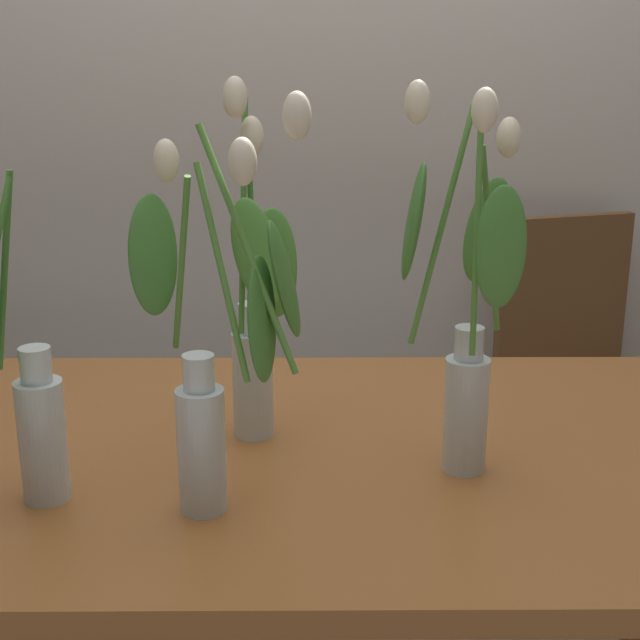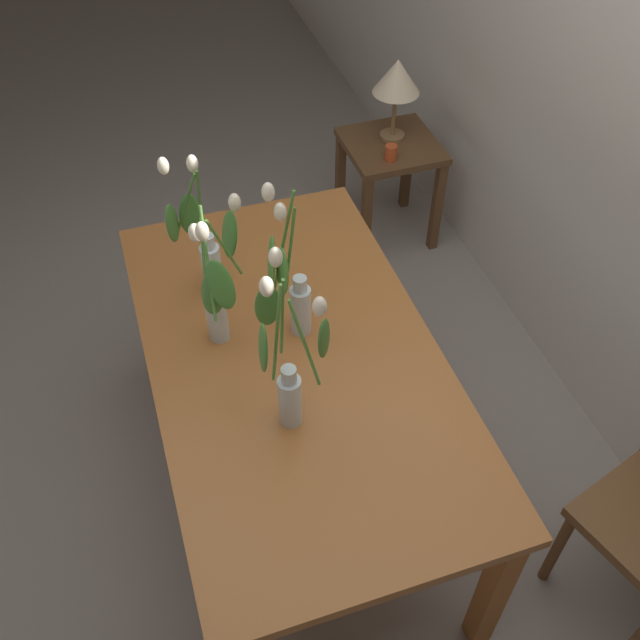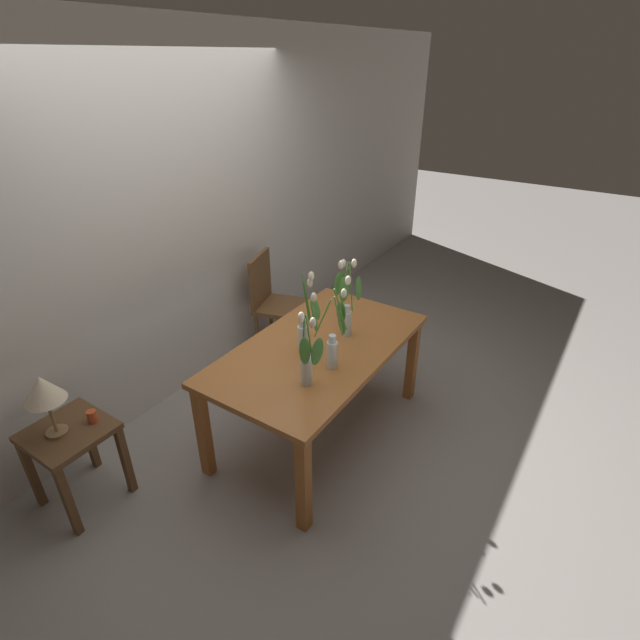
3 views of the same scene
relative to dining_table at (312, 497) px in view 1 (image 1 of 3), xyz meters
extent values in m
cube|color=beige|center=(0.00, 1.29, 0.70)|extent=(9.00, 0.10, 2.70)
cube|color=#A3602D|center=(0.00, 0.00, 0.07)|extent=(1.60, 0.90, 0.04)
cylinder|color=silver|center=(-0.39, -0.17, 0.18)|extent=(0.07, 0.07, 0.18)
cylinder|color=silver|center=(-0.39, -0.17, 0.30)|extent=(0.04, 0.04, 0.05)
cylinder|color=silver|center=(-0.39, -0.17, 0.15)|extent=(0.06, 0.06, 0.11)
cylinder|color=#3D752D|center=(-0.42, -0.18, 0.43)|extent=(0.05, 0.01, 0.27)
cylinder|color=silver|center=(-0.10, 0.05, 0.18)|extent=(0.07, 0.07, 0.18)
cylinder|color=silver|center=(-0.10, 0.05, 0.30)|extent=(0.04, 0.04, 0.05)
cylinder|color=silver|center=(-0.10, 0.05, 0.15)|extent=(0.06, 0.06, 0.11)
cylinder|color=#478433|center=(-0.11, 0.01, 0.47)|extent=(0.02, 0.08, 0.35)
ellipsoid|color=#F2E5C6|center=(-0.11, -0.03, 0.65)|extent=(0.04, 0.04, 0.06)
ellipsoid|color=#4C8E38|center=(-0.09, -0.04, 0.42)|extent=(0.11, 0.05, 0.18)
cylinder|color=#478433|center=(-0.10, 0.02, 0.44)|extent=(0.02, 0.05, 0.30)
ellipsoid|color=#F2E5C6|center=(-0.09, 0.00, 0.59)|extent=(0.04, 0.04, 0.06)
ellipsoid|color=#4C8E38|center=(-0.06, -0.01, 0.40)|extent=(0.08, 0.04, 0.17)
cylinder|color=silver|center=(-0.16, -0.21, 0.18)|extent=(0.07, 0.07, 0.18)
cylinder|color=silver|center=(-0.16, -0.21, 0.30)|extent=(0.04, 0.04, 0.05)
cylinder|color=silver|center=(-0.16, -0.21, 0.15)|extent=(0.06, 0.06, 0.11)
cylinder|color=#56933D|center=(-0.12, -0.22, 0.44)|extent=(0.07, 0.04, 0.29)
ellipsoid|color=#F2E5C6|center=(-0.09, -0.24, 0.58)|extent=(0.04, 0.04, 0.06)
ellipsoid|color=#427F33|center=(-0.07, -0.22, 0.37)|extent=(0.05, 0.10, 0.18)
cylinder|color=#56933D|center=(-0.08, -0.22, 0.46)|extent=(0.13, 0.03, 0.33)
ellipsoid|color=#F2E5C6|center=(-0.02, -0.23, 0.64)|extent=(0.04, 0.04, 0.06)
ellipsoid|color=#427F33|center=(-0.04, -0.19, 0.42)|extent=(0.06, 0.10, 0.18)
cylinder|color=#56933D|center=(-0.18, -0.15, 0.43)|extent=(0.05, 0.10, 0.26)
ellipsoid|color=#F2E5C6|center=(-0.20, -0.10, 0.57)|extent=(0.04, 0.04, 0.06)
ellipsoid|color=#427F33|center=(-0.22, -0.12, 0.44)|extent=(0.08, 0.07, 0.17)
cylinder|color=silver|center=(0.23, -0.08, 0.18)|extent=(0.07, 0.07, 0.18)
cylinder|color=silver|center=(0.23, -0.08, 0.30)|extent=(0.04, 0.04, 0.05)
cylinder|color=silver|center=(0.23, -0.08, 0.15)|extent=(0.06, 0.06, 0.11)
cylinder|color=#56933D|center=(0.26, -0.04, 0.44)|extent=(0.06, 0.07, 0.29)
ellipsoid|color=#F2E5C6|center=(0.29, -0.01, 0.59)|extent=(0.04, 0.04, 0.06)
ellipsoid|color=#427F33|center=(0.27, 0.01, 0.45)|extent=(0.10, 0.08, 0.18)
cylinder|color=#56933D|center=(0.23, -0.11, 0.46)|extent=(0.01, 0.04, 0.35)
ellipsoid|color=#F2E5C6|center=(0.23, -0.12, 0.64)|extent=(0.04, 0.04, 0.06)
ellipsoid|color=#427F33|center=(0.26, -0.15, 0.46)|extent=(0.07, 0.03, 0.17)
cylinder|color=#56933D|center=(0.18, -0.08, 0.47)|extent=(0.09, 0.01, 0.35)
ellipsoid|color=#F2E5C6|center=(0.14, -0.08, 0.65)|extent=(0.04, 0.04, 0.06)
ellipsoid|color=#427F33|center=(0.14, -0.10, 0.48)|extent=(0.05, 0.07, 0.17)
cube|color=brown|center=(0.75, 0.92, -0.20)|extent=(0.50, 0.50, 0.04)
cylinder|color=brown|center=(0.64, 0.70, -0.43)|extent=(0.04, 0.04, 0.43)
cylinder|color=brown|center=(0.87, 1.13, -0.43)|extent=(0.04, 0.04, 0.43)
cylinder|color=brown|center=(0.54, 1.03, -0.43)|extent=(0.04, 0.04, 0.43)
cube|color=brown|center=(0.70, 1.09, 0.05)|extent=(0.39, 0.15, 0.46)
camera|label=1|loc=(0.00, -1.35, 0.71)|focal=50.52mm
camera|label=2|loc=(1.42, -0.38, 1.79)|focal=39.95mm
camera|label=3|loc=(-2.28, -1.51, 1.81)|focal=26.95mm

